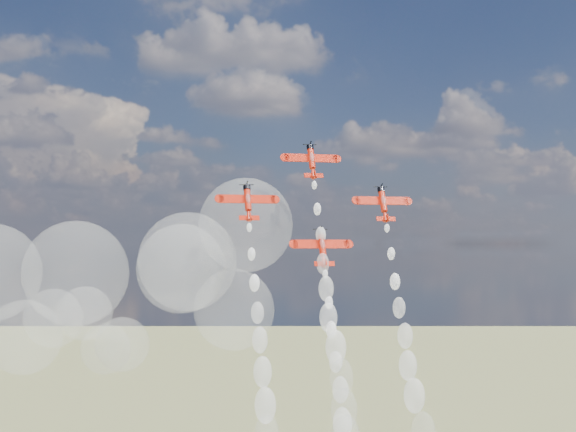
{
  "coord_description": "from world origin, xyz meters",
  "views": [
    {
      "loc": [
        -47.21,
        -150.95,
        102.71
      ],
      "look_at": [
        -12.19,
        7.24,
        108.37
      ],
      "focal_mm": 50.0,
      "sensor_mm": 36.0,
      "label": 1
    }
  ],
  "objects_px": {
    "plane_right": "(383,203)",
    "plane_lead": "(312,160)",
    "plane_left": "(248,202)",
    "plane_slot": "(322,247)"
  },
  "relations": [
    {
      "from": "plane_right",
      "to": "plane_lead",
      "type": "bearing_deg",
      "value": 163.5
    },
    {
      "from": "plane_lead",
      "to": "plane_left",
      "type": "height_order",
      "value": "plane_lead"
    },
    {
      "from": "plane_left",
      "to": "plane_slot",
      "type": "bearing_deg",
      "value": -16.5
    },
    {
      "from": "plane_left",
      "to": "plane_right",
      "type": "distance_m",
      "value": 28.52
    },
    {
      "from": "plane_right",
      "to": "plane_left",
      "type": "bearing_deg",
      "value": 180.0
    },
    {
      "from": "plane_right",
      "to": "plane_slot",
      "type": "relative_size",
      "value": 1.0
    },
    {
      "from": "plane_lead",
      "to": "plane_left",
      "type": "relative_size",
      "value": 1.0
    },
    {
      "from": "plane_left",
      "to": "plane_right",
      "type": "relative_size",
      "value": 1.0
    },
    {
      "from": "plane_left",
      "to": "plane_right",
      "type": "bearing_deg",
      "value": 0.0
    },
    {
      "from": "plane_left",
      "to": "plane_slot",
      "type": "xyz_separation_m",
      "value": [
        14.26,
        -4.23,
        -9.05
      ]
    }
  ]
}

